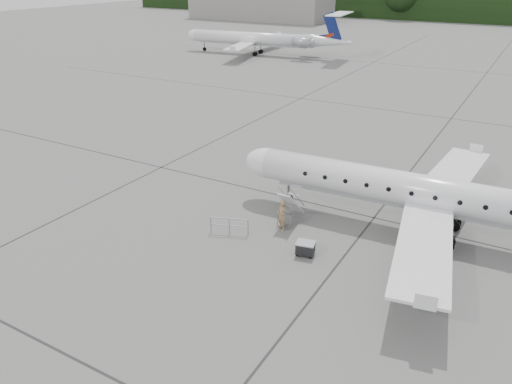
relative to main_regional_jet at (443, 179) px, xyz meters
The scene contains 8 objects.
ground 7.03m from the main_regional_jet, 94.33° to the right, with size 320.00×320.00×0.00m, color slate.
terminal_building 125.58m from the main_regional_jet, 124.13° to the left, with size 40.00×14.00×10.00m, color slate.
main_regional_jet is the anchor object (origin of this frame).
airstair 8.75m from the main_regional_jet, 162.21° to the right, with size 0.85×2.32×2.21m, color silver, non-canonical shape.
passenger 9.22m from the main_regional_jet, 153.99° to the right, with size 0.68×0.45×1.87m, color #8B6E4C.
safety_railing 12.27m from the main_regional_jet, 150.57° to the right, with size 2.20×0.08×1.00m, color gray, non-canonical shape.
baggage_cart 8.58m from the main_regional_jet, 134.09° to the right, with size 0.95×0.77×0.82m, color black, non-canonical shape.
bg_regional_left 65.15m from the main_regional_jet, 129.60° to the left, with size 28.29×20.37×7.42m, color silver, non-canonical shape.
Camera 1 is at (4.14, -21.08, 14.31)m, focal length 35.00 mm.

